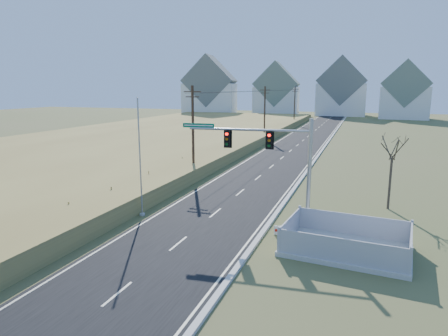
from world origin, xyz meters
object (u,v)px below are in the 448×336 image
open_sign (278,230)px  bare_tree (393,146)px  traffic_signal_mast (280,160)px  flagpole (140,170)px  fence_enclosure (346,247)px

open_sign → bare_tree: 11.22m
traffic_signal_mast → bare_tree: 9.12m
traffic_signal_mast → flagpole: 9.53m
fence_enclosure → bare_tree: (2.54, 9.21, 4.39)m
open_sign → bare_tree: bare_tree is taller
traffic_signal_mast → bare_tree: bearing=35.4°
traffic_signal_mast → flagpole: (-9.35, -1.53, -1.02)m
fence_enclosure → bare_tree: bearing=80.4°
open_sign → bare_tree: bearing=38.7°
flagpole → traffic_signal_mast: bearing=9.3°
bare_tree → open_sign: bearing=-129.5°
bare_tree → traffic_signal_mast: bearing=-139.9°
traffic_signal_mast → open_sign: traffic_signal_mast is taller
traffic_signal_mast → open_sign: bearing=-84.0°
open_sign → flagpole: flagpole is taller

